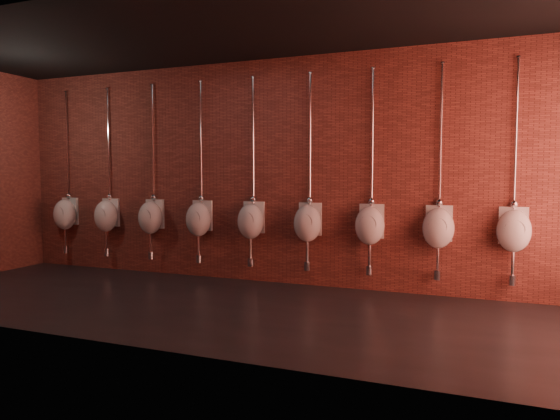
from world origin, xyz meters
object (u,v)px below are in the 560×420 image
at_px(urinal_4, 251,220).
at_px(urinal_8, 514,229).
at_px(urinal_5, 308,222).
at_px(urinal_3, 199,218).
at_px(urinal_2, 151,217).
at_px(urinal_6, 370,224).
at_px(urinal_0, 65,213).
at_px(urinal_1, 106,215).
at_px(urinal_7, 438,227).

height_order(urinal_4, urinal_8, same).
height_order(urinal_5, urinal_8, same).
bearing_deg(urinal_3, urinal_2, 180.00).
xyz_separation_m(urinal_2, urinal_4, (1.72, 0.00, 0.00)).
distance_m(urinal_2, urinal_8, 5.16).
distance_m(urinal_3, urinal_5, 1.72).
xyz_separation_m(urinal_3, urinal_4, (0.86, 0.00, 0.00)).
bearing_deg(urinal_6, urinal_5, 180.00).
height_order(urinal_3, urinal_6, same).
relative_size(urinal_0, urinal_4, 1.00).
distance_m(urinal_2, urinal_4, 1.72).
bearing_deg(urinal_2, urinal_4, 0.00).
bearing_deg(urinal_5, urinal_2, 180.00).
relative_size(urinal_1, urinal_8, 1.00).
distance_m(urinal_1, urinal_4, 2.58).
xyz_separation_m(urinal_5, urinal_6, (0.86, 0.00, 0.00)).
relative_size(urinal_3, urinal_4, 1.00).
relative_size(urinal_1, urinal_4, 1.00).
height_order(urinal_6, urinal_8, same).
height_order(urinal_4, urinal_7, same).
bearing_deg(urinal_5, urinal_4, 180.00).
xyz_separation_m(urinal_0, urinal_7, (6.02, 0.00, 0.00)).
xyz_separation_m(urinal_1, urinal_3, (1.72, 0.00, 0.00)).
relative_size(urinal_2, urinal_4, 1.00).
distance_m(urinal_4, urinal_6, 1.72).
bearing_deg(urinal_6, urinal_3, 180.00).
height_order(urinal_7, urinal_8, same).
bearing_deg(urinal_8, urinal_6, 180.00).
xyz_separation_m(urinal_0, urinal_2, (1.72, 0.00, 0.00)).
xyz_separation_m(urinal_3, urinal_5, (1.72, 0.00, 0.00)).
xyz_separation_m(urinal_1, urinal_6, (4.30, 0.00, 0.00)).
xyz_separation_m(urinal_0, urinal_3, (2.58, 0.00, 0.00)).
height_order(urinal_2, urinal_6, same).
bearing_deg(urinal_7, urinal_0, 180.00).
bearing_deg(urinal_4, urinal_5, 0.00).
relative_size(urinal_4, urinal_6, 1.00).
xyz_separation_m(urinal_5, urinal_7, (1.72, 0.00, 0.00)).
bearing_deg(urinal_1, urinal_4, 0.00).
relative_size(urinal_5, urinal_8, 1.00).
distance_m(urinal_2, urinal_3, 0.86).
bearing_deg(urinal_5, urinal_7, 0.00).
height_order(urinal_5, urinal_7, same).
height_order(urinal_0, urinal_1, same).
height_order(urinal_0, urinal_2, same).
distance_m(urinal_4, urinal_5, 0.86).
height_order(urinal_0, urinal_3, same).
bearing_deg(urinal_4, urinal_1, 180.00).
height_order(urinal_2, urinal_5, same).
xyz_separation_m(urinal_2, urinal_8, (5.16, 0.00, 0.00)).
bearing_deg(urinal_1, urinal_5, 0.00).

